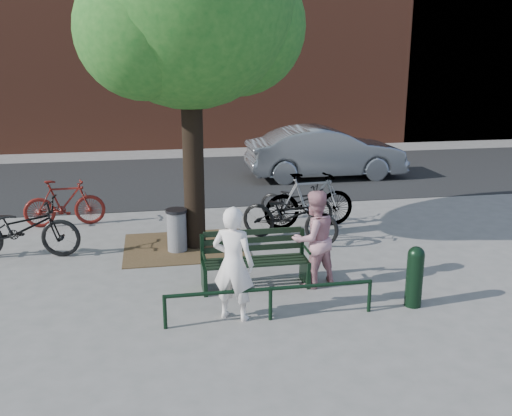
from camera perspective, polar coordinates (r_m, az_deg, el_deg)
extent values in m
plane|color=gray|center=(9.47, -0.07, -7.91)|extent=(90.00, 90.00, 0.00)
cube|color=brown|center=(11.40, -7.04, -3.86)|extent=(2.40, 2.00, 0.02)
cube|color=black|center=(17.53, -5.10, 3.02)|extent=(40.00, 7.00, 0.01)
cube|color=black|center=(9.28, -5.21, -6.97)|extent=(0.06, 0.52, 0.45)
cube|color=black|center=(9.34, -5.41, -3.92)|extent=(0.06, 0.06, 0.44)
cylinder|color=black|center=(9.04, -5.21, -4.84)|extent=(0.04, 0.36, 0.04)
cube|color=black|center=(9.56, 4.92, -6.28)|extent=(0.06, 0.52, 0.45)
cube|color=black|center=(9.62, 4.62, -3.32)|extent=(0.06, 0.06, 0.44)
cylinder|color=black|center=(9.33, 5.14, -4.19)|extent=(0.04, 0.36, 0.04)
cube|color=black|center=(9.30, -0.07, -5.36)|extent=(1.64, 0.46, 0.04)
cube|color=black|center=(9.42, -0.32, -3.22)|extent=(1.64, 0.03, 0.47)
cylinder|color=black|center=(8.14, -9.10, -10.24)|extent=(0.06, 0.06, 0.50)
cylinder|color=black|center=(8.29, 1.45, -9.54)|extent=(0.06, 0.06, 0.50)
cylinder|color=black|center=(8.70, 11.27, -8.61)|extent=(0.06, 0.06, 0.50)
cylinder|color=black|center=(8.20, 1.46, -8.09)|extent=(3.00, 0.06, 0.06)
cylinder|color=black|center=(10.94, -6.32, 5.58)|extent=(0.40, 0.40, 3.80)
sphere|color=#1E5B1C|center=(10.82, -6.76, 19.82)|extent=(3.80, 3.80, 3.80)
sphere|color=#1E5B1C|center=(11.19, -1.97, 17.71)|extent=(2.60, 2.60, 2.60)
sphere|color=#1E5B1C|center=(10.36, -11.13, 17.07)|extent=(2.40, 2.40, 2.40)
imported|color=white|center=(8.12, -2.29, -5.59)|extent=(0.73, 0.65, 1.68)
imported|color=#C4868F|center=(9.32, 5.79, -3.09)|extent=(0.93, 0.82, 1.61)
cylinder|color=black|center=(8.99, 15.54, -6.99)|extent=(0.25, 0.25, 0.82)
sphere|color=black|center=(8.84, 15.73, -4.52)|extent=(0.25, 0.25, 0.25)
cylinder|color=gray|center=(11.08, -7.91, -2.37)|extent=(0.37, 0.37, 0.79)
cylinder|color=black|center=(10.96, -7.99, -0.28)|extent=(0.41, 0.41, 0.06)
imported|color=black|center=(11.48, -22.40, -1.90)|extent=(2.22, 0.99, 1.13)
imported|color=#5D120D|center=(13.24, -18.62, 0.47)|extent=(1.77, 0.61, 1.04)
imported|color=black|center=(11.54, 3.38, -0.73)|extent=(2.12, 1.82, 1.10)
imported|color=gray|center=(12.47, 5.36, 0.77)|extent=(2.08, 0.75, 1.23)
imported|color=black|center=(12.98, 4.01, 0.65)|extent=(1.76, 1.48, 0.91)
imported|color=gray|center=(17.49, 6.95, 5.53)|extent=(4.76, 1.67, 1.57)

